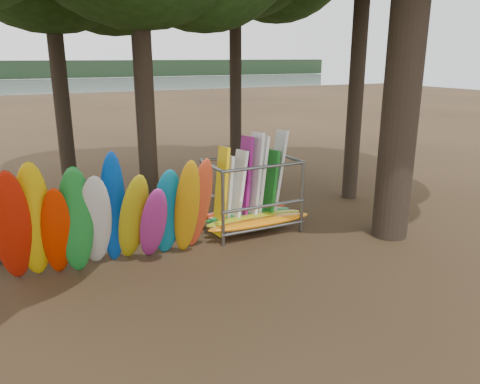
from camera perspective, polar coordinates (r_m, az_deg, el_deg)
name	(u,v)px	position (r m, az deg, el deg)	size (l,w,h in m)	color
ground	(241,266)	(11.60, 0.18, -8.96)	(120.00, 120.00, 0.00)	#47331E
lake	(44,94)	(69.73, -22.74, 10.95)	(160.00, 160.00, 0.00)	gray
far_shore	(26,70)	(119.53, -24.67, 13.40)	(160.00, 4.00, 4.00)	black
kayak_row	(107,219)	(11.22, -15.85, -3.21)	(5.09, 1.91, 3.11)	#BC1907
storage_rack	(251,198)	(13.57, 1.41, -0.69)	(3.23, 1.61, 2.88)	slate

